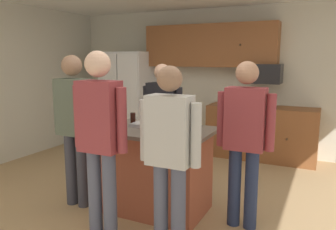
{
  "coord_description": "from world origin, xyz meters",
  "views": [
    {
      "loc": [
        1.58,
        -3.26,
        1.71
      ],
      "look_at": [
        -0.09,
        0.23,
        1.05
      ],
      "focal_mm": 35.91,
      "sensor_mm": 36.0,
      "label": 1
    }
  ],
  "objects_px": {
    "refrigerator": "(128,98)",
    "mug_ceramic_white": "(182,122)",
    "person_host_foreground": "(100,133)",
    "glass_short_whisky": "(158,127)",
    "person_guest_by_door": "(74,120)",
    "mug_blue_stoneware": "(170,128)",
    "glass_pilsner": "(133,118)",
    "person_elder_center": "(162,117)",
    "glass_dark_ale": "(193,122)",
    "glass_stout_tall": "(145,124)",
    "kitchen_island": "(156,169)",
    "person_guest_right": "(170,148)",
    "person_guest_left": "(245,134)",
    "microwave_over_range": "(264,74)",
    "serving_tray": "(153,125)",
    "tumbler_amber": "(122,122)"
  },
  "relations": [
    {
      "from": "person_guest_by_door",
      "to": "glass_dark_ale",
      "type": "distance_m",
      "value": 1.34
    },
    {
      "from": "kitchen_island",
      "to": "person_guest_by_door",
      "type": "bearing_deg",
      "value": -162.48
    },
    {
      "from": "microwave_over_range",
      "to": "person_guest_left",
      "type": "relative_size",
      "value": 0.33
    },
    {
      "from": "tumbler_amber",
      "to": "person_guest_left",
      "type": "bearing_deg",
      "value": 5.57
    },
    {
      "from": "person_elder_center",
      "to": "mug_blue_stoneware",
      "type": "height_order",
      "value": "person_elder_center"
    },
    {
      "from": "microwave_over_range",
      "to": "person_elder_center",
      "type": "relative_size",
      "value": 0.34
    },
    {
      "from": "person_elder_center",
      "to": "person_guest_left",
      "type": "height_order",
      "value": "person_guest_left"
    },
    {
      "from": "glass_stout_tall",
      "to": "mug_blue_stoneware",
      "type": "distance_m",
      "value": 0.27
    },
    {
      "from": "glass_pilsner",
      "to": "glass_dark_ale",
      "type": "bearing_deg",
      "value": 10.02
    },
    {
      "from": "person_guest_left",
      "to": "mug_blue_stoneware",
      "type": "relative_size",
      "value": 14.0
    },
    {
      "from": "kitchen_island",
      "to": "person_guest_left",
      "type": "bearing_deg",
      "value": 2.52
    },
    {
      "from": "kitchen_island",
      "to": "person_guest_by_door",
      "type": "relative_size",
      "value": 0.7
    },
    {
      "from": "person_guest_by_door",
      "to": "glass_pilsner",
      "type": "height_order",
      "value": "person_guest_by_door"
    },
    {
      "from": "person_elder_center",
      "to": "glass_pilsner",
      "type": "distance_m",
      "value": 0.6
    },
    {
      "from": "glass_dark_ale",
      "to": "serving_tray",
      "type": "height_order",
      "value": "glass_dark_ale"
    },
    {
      "from": "mug_blue_stoneware",
      "to": "glass_short_whisky",
      "type": "relative_size",
      "value": 0.95
    },
    {
      "from": "glass_dark_ale",
      "to": "person_host_foreground",
      "type": "bearing_deg",
      "value": -115.88
    },
    {
      "from": "person_guest_by_door",
      "to": "glass_pilsner",
      "type": "distance_m",
      "value": 0.67
    },
    {
      "from": "serving_tray",
      "to": "glass_dark_ale",
      "type": "bearing_deg",
      "value": 23.26
    },
    {
      "from": "person_guest_left",
      "to": "person_guest_right",
      "type": "height_order",
      "value": "person_guest_left"
    },
    {
      "from": "kitchen_island",
      "to": "mug_ceramic_white",
      "type": "distance_m",
      "value": 0.61
    },
    {
      "from": "person_guest_left",
      "to": "serving_tray",
      "type": "relative_size",
      "value": 3.82
    },
    {
      "from": "glass_pilsner",
      "to": "person_elder_center",
      "type": "bearing_deg",
      "value": 81.02
    },
    {
      "from": "mug_blue_stoneware",
      "to": "glass_stout_tall",
      "type": "bearing_deg",
      "value": -167.05
    },
    {
      "from": "person_guest_right",
      "to": "glass_stout_tall",
      "type": "distance_m",
      "value": 0.75
    },
    {
      "from": "glass_stout_tall",
      "to": "glass_pilsner",
      "type": "xyz_separation_m",
      "value": [
        -0.33,
        0.3,
        -0.01
      ]
    },
    {
      "from": "refrigerator",
      "to": "mug_ceramic_white",
      "type": "distance_m",
      "value": 3.06
    },
    {
      "from": "kitchen_island",
      "to": "refrigerator",
      "type": "bearing_deg",
      "value": 127.97
    },
    {
      "from": "person_guest_by_door",
      "to": "glass_stout_tall",
      "type": "relative_size",
      "value": 11.68
    },
    {
      "from": "person_guest_by_door",
      "to": "mug_ceramic_white",
      "type": "distance_m",
      "value": 1.22
    },
    {
      "from": "person_elder_center",
      "to": "glass_dark_ale",
      "type": "xyz_separation_m",
      "value": [
        0.61,
        -0.46,
        0.06
      ]
    },
    {
      "from": "refrigerator",
      "to": "glass_dark_ale",
      "type": "height_order",
      "value": "refrigerator"
    },
    {
      "from": "glass_pilsner",
      "to": "mug_ceramic_white",
      "type": "relative_size",
      "value": 1.05
    },
    {
      "from": "person_host_foreground",
      "to": "glass_short_whisky",
      "type": "distance_m",
      "value": 0.66
    },
    {
      "from": "kitchen_island",
      "to": "serving_tray",
      "type": "height_order",
      "value": "serving_tray"
    },
    {
      "from": "person_guest_by_door",
      "to": "mug_blue_stoneware",
      "type": "height_order",
      "value": "person_guest_by_door"
    },
    {
      "from": "microwave_over_range",
      "to": "person_guest_by_door",
      "type": "bearing_deg",
      "value": -119.12
    },
    {
      "from": "glass_pilsner",
      "to": "glass_stout_tall",
      "type": "bearing_deg",
      "value": -41.97
    },
    {
      "from": "glass_stout_tall",
      "to": "person_host_foreground",
      "type": "bearing_deg",
      "value": -101.8
    },
    {
      "from": "microwave_over_range",
      "to": "person_host_foreground",
      "type": "xyz_separation_m",
      "value": [
        -0.87,
        -3.33,
        -0.42
      ]
    },
    {
      "from": "kitchen_island",
      "to": "glass_dark_ale",
      "type": "xyz_separation_m",
      "value": [
        0.32,
        0.27,
        0.52
      ]
    },
    {
      "from": "mug_ceramic_white",
      "to": "serving_tray",
      "type": "bearing_deg",
      "value": -154.26
    },
    {
      "from": "tumbler_amber",
      "to": "mug_ceramic_white",
      "type": "height_order",
      "value": "tumbler_amber"
    },
    {
      "from": "kitchen_island",
      "to": "person_guest_by_door",
      "type": "height_order",
      "value": "person_guest_by_door"
    },
    {
      "from": "person_elder_center",
      "to": "person_guest_by_door",
      "type": "bearing_deg",
      "value": -52.31
    },
    {
      "from": "kitchen_island",
      "to": "person_guest_right",
      "type": "bearing_deg",
      "value": -54.42
    },
    {
      "from": "mug_ceramic_white",
      "to": "serving_tray",
      "type": "distance_m",
      "value": 0.34
    },
    {
      "from": "mug_blue_stoneware",
      "to": "person_guest_left",
      "type": "bearing_deg",
      "value": 10.11
    },
    {
      "from": "person_guest_left",
      "to": "mug_ceramic_white",
      "type": "bearing_deg",
      "value": -17.26
    },
    {
      "from": "glass_pilsner",
      "to": "refrigerator",
      "type": "bearing_deg",
      "value": 123.52
    }
  ]
}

